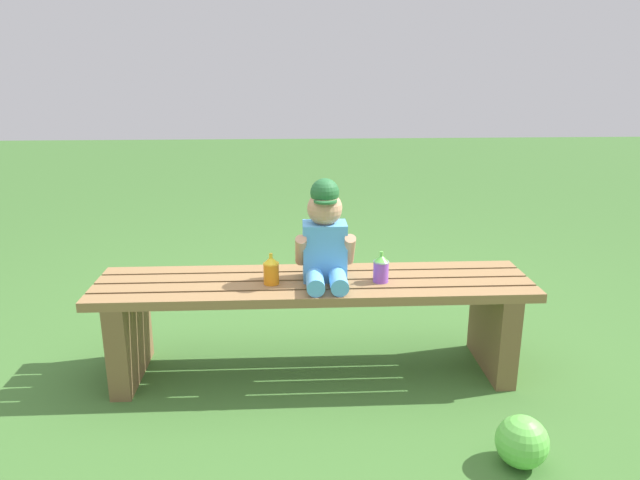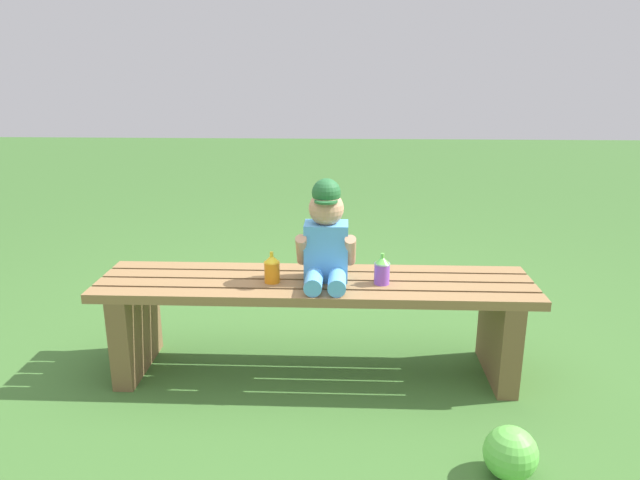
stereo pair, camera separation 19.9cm
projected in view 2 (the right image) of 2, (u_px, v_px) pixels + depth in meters
ground_plane at (315, 371)px, 2.44m from camera, size 16.00×16.00×0.00m
park_bench at (315, 308)px, 2.36m from camera, size 1.72×0.39×0.40m
child_figure at (326, 237)px, 2.27m from camera, size 0.23×0.27×0.40m
sippy_cup_left at (272, 268)px, 2.29m from camera, size 0.06×0.06×0.12m
sippy_cup_right at (382, 270)px, 2.27m from camera, size 0.06×0.06×0.12m
toy_ball at (510, 453)px, 1.79m from camera, size 0.17×0.17×0.17m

